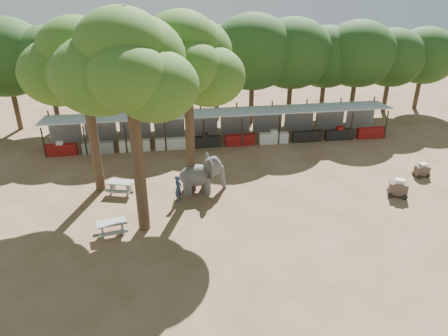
{
  "coord_description": "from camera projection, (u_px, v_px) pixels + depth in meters",
  "views": [
    {
      "loc": [
        -4.36,
        -19.19,
        14.28
      ],
      "look_at": [
        -1.0,
        5.0,
        2.0
      ],
      "focal_mm": 35.0,
      "sensor_mm": 36.0,
      "label": 1
    }
  ],
  "objects": [
    {
      "name": "picnic_table_far",
      "position": [
        121.0,
        185.0,
        28.33
      ],
      "size": [
        1.99,
        1.87,
        0.83
      ],
      "rotation": [
        0.0,
        0.0,
        -0.27
      ],
      "color": "gray",
      "rests_on": "ground"
    },
    {
      "name": "yard_tree_center",
      "position": [
        126.0,
        67.0,
        20.98
      ],
      "size": [
        7.1,
        6.9,
        12.04
      ],
      "color": "#332316",
      "rests_on": "ground"
    },
    {
      "name": "ground",
      "position": [
        255.0,
        240.0,
        23.93
      ],
      "size": [
        100.0,
        100.0,
        0.0
      ],
      "primitive_type": "plane",
      "color": "brown",
      "rests_on": "ground"
    },
    {
      "name": "handler",
      "position": [
        178.0,
        188.0,
        27.34
      ],
      "size": [
        0.65,
        0.74,
        1.73
      ],
      "primitive_type": "imported",
      "rotation": [
        0.0,
        0.0,
        1.12
      ],
      "color": "#26384C",
      "rests_on": "ground"
    },
    {
      "name": "elephant",
      "position": [
        202.0,
        174.0,
        28.29
      ],
      "size": [
        3.18,
        2.42,
        2.41
      ],
      "rotation": [
        0.0,
        0.0,
        0.09
      ],
      "color": "#484646",
      "rests_on": "ground"
    },
    {
      "name": "vendor_stalls",
      "position": [
        221.0,
        128.0,
        35.65
      ],
      "size": [
        28.0,
        2.99,
        2.8
      ],
      "color": "#ABADB3",
      "rests_on": "ground"
    },
    {
      "name": "yard_tree_back",
      "position": [
        185.0,
        60.0,
        25.19
      ],
      "size": [
        7.1,
        6.9,
        11.36
      ],
      "color": "#332316",
      "rests_on": "ground"
    },
    {
      "name": "cart_back",
      "position": [
        422.0,
        170.0,
        30.44
      ],
      "size": [
        1.06,
        0.73,
        1.0
      ],
      "rotation": [
        0.0,
        0.0,
        0.06
      ],
      "color": "#3E302A",
      "rests_on": "ground"
    },
    {
      "name": "yard_tree_left",
      "position": [
        81.0,
        65.0,
        25.49
      ],
      "size": [
        7.1,
        6.9,
        11.02
      ],
      "color": "#332316",
      "rests_on": "ground"
    },
    {
      "name": "cart_front",
      "position": [
        398.0,
        188.0,
        27.93
      ],
      "size": [
        1.46,
        1.25,
        1.21
      ],
      "rotation": [
        0.0,
        0.0,
        -0.43
      ],
      "color": "#3E302A",
      "rests_on": "ground"
    },
    {
      "name": "picnic_table_near",
      "position": [
        112.0,
        226.0,
        24.19
      ],
      "size": [
        1.87,
        1.74,
        0.81
      ],
      "rotation": [
        0.0,
        0.0,
        0.2
      ],
      "color": "gray",
      "rests_on": "ground"
    },
    {
      "name": "backdrop_trees",
      "position": [
        213.0,
        61.0,
        38.27
      ],
      "size": [
        46.46,
        5.95,
        8.33
      ],
      "color": "#332316",
      "rests_on": "ground"
    }
  ]
}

